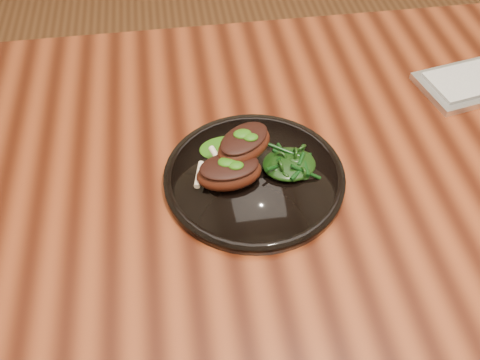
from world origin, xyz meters
The scene contains 6 objects.
desk centered at (0.00, 0.00, 0.67)m, with size 1.60×0.80×0.75m.
plate centered at (-0.23, -0.06, 0.76)m, with size 0.28×0.28×0.02m.
lamb_chop_front centered at (-0.27, -0.07, 0.79)m, with size 0.11×0.07×0.04m.
lamb_chop_back centered at (-0.24, -0.03, 0.81)m, with size 0.11×0.11×0.04m.
herb_smear centered at (-0.26, 0.00, 0.77)m, with size 0.09×0.06×0.01m, color #164A08.
greens_heap centered at (-0.17, -0.05, 0.78)m, with size 0.08×0.08×0.03m.
Camera 1 is at (-0.33, -0.61, 1.37)m, focal length 40.00 mm.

